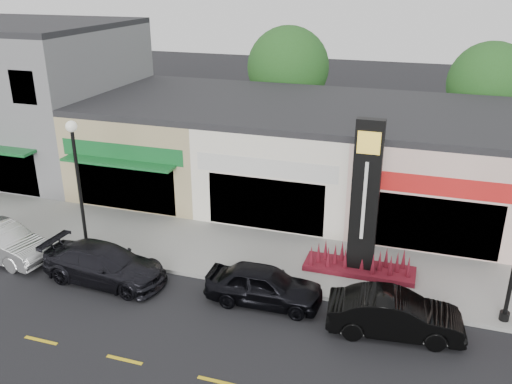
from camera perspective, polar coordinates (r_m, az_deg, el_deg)
ground at (r=18.57m, az=-0.57°, el=-13.49°), size 120.00×120.00×0.00m
sidewalk at (r=22.06m, az=3.05°, el=-7.06°), size 52.00×4.30×0.15m
curb at (r=20.19m, az=1.36°, el=-10.02°), size 52.00×0.20×0.15m
building_grey_2story at (r=35.09m, az=-23.40°, el=9.34°), size 12.00×10.95×8.30m
shop_beige at (r=30.21m, az=-9.03°, el=5.64°), size 7.00×10.85×4.80m
shop_cream at (r=27.85m, az=4.01°, el=4.45°), size 7.00×10.01×4.80m
shop_pink_w at (r=27.13m, az=18.50°, el=2.84°), size 7.00×10.01×4.80m
tree_rear_west at (r=35.39m, az=3.40°, el=12.95°), size 5.20×5.20×7.83m
tree_rear_mid at (r=34.47m, az=23.38°, el=10.41°), size 4.80×4.80×7.29m
lamp_west_near at (r=22.39m, az=-18.27°, el=1.82°), size 0.44×0.44×5.47m
pylon_sign at (r=20.46m, az=11.21°, el=-3.01°), size 4.20×1.30×6.00m
car_white_van at (r=24.21m, az=-25.25°, el=-4.79°), size 2.15×4.60×1.46m
car_dark_sedan at (r=21.18m, az=-15.66°, el=-7.31°), size 2.21×4.92×1.40m
car_black_sedan at (r=19.16m, az=0.85°, el=-9.76°), size 1.76×4.15×1.40m
car_black_conv at (r=18.22m, az=14.42°, el=-12.38°), size 1.96×4.42×1.41m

